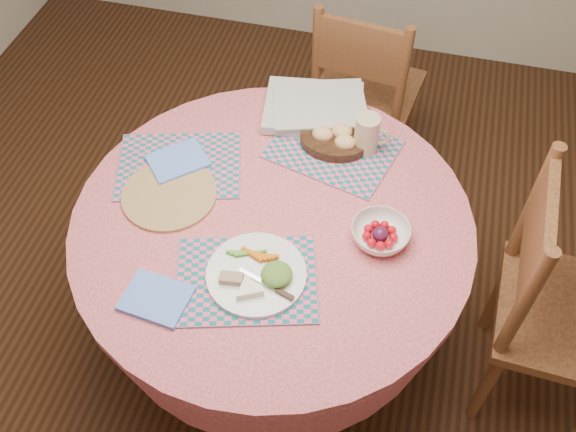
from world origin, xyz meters
The scene contains 15 objects.
ground centered at (0.00, 0.00, 0.00)m, with size 4.00×4.00×0.00m, color #331C0F.
dining_table centered at (0.00, 0.00, 0.56)m, with size 1.24×1.24×0.75m.
chair_right centered at (0.91, 0.06, 0.52)m, with size 0.47×0.49×1.00m.
chair_back centered at (0.13, 0.98, 0.48)m, with size 0.48×0.46×0.93m.
placemat_front centered at (-0.01, -0.23, 0.75)m, with size 0.40×0.30×0.01m, color #136A6E.
placemat_left centered at (-0.35, 0.14, 0.75)m, with size 0.40×0.30×0.01m, color #136A6E.
placemat_back centered at (0.12, 0.34, 0.75)m, with size 0.40×0.30×0.01m, color #136A6E.
wicker_trivet centered at (-0.34, 0.01, 0.76)m, with size 0.30×0.30×0.01m, color olive.
napkin_near centered at (-0.24, -0.36, 0.76)m, with size 0.18×0.14×0.01m, color #5E87F4.
napkin_far centered at (-0.36, 0.15, 0.76)m, with size 0.18×0.14×0.01m, color #5E87F4.
dinner_plate centered at (0.02, -0.22, 0.77)m, with size 0.29×0.29×0.05m.
bread_bowl centered at (0.12, 0.36, 0.78)m, with size 0.23×0.23×0.08m.
latte_mug centered at (0.22, 0.36, 0.82)m, with size 0.12×0.08×0.14m.
fruit_bowl centered at (0.33, 0.00, 0.78)m, with size 0.19×0.19×0.05m.
newspaper_stack centered at (0.02, 0.50, 0.78)m, with size 0.40×0.33×0.04m.
Camera 1 is at (0.35, -1.17, 2.28)m, focal length 40.00 mm.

